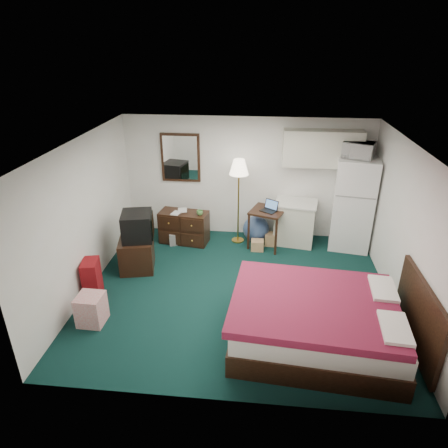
# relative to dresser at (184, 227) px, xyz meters

# --- Properties ---
(floor) EXTENTS (5.00, 4.50, 0.01)m
(floor) POSITION_rel_dresser_xyz_m (1.23, -1.69, -0.33)
(floor) COLOR black
(floor) RESTS_ON ground
(ceiling) EXTENTS (5.00, 4.50, 0.01)m
(ceiling) POSITION_rel_dresser_xyz_m (1.23, -1.69, 2.17)
(ceiling) COLOR white
(ceiling) RESTS_ON walls
(walls) EXTENTS (5.01, 4.51, 2.50)m
(walls) POSITION_rel_dresser_xyz_m (1.23, -1.69, 0.92)
(walls) COLOR white
(walls) RESTS_ON floor
(mirror) EXTENTS (0.80, 0.06, 1.00)m
(mirror) POSITION_rel_dresser_xyz_m (-0.12, 0.53, 1.32)
(mirror) COLOR white
(mirror) RESTS_ON walls
(upper_cabinets) EXTENTS (1.50, 0.35, 0.70)m
(upper_cabinets) POSITION_rel_dresser_xyz_m (2.68, 0.39, 1.62)
(upper_cabinets) COLOR beige
(upper_cabinets) RESTS_ON walls
(headboard) EXTENTS (0.06, 1.56, 1.00)m
(headboard) POSITION_rel_dresser_xyz_m (3.69, -2.83, 0.22)
(headboard) COLOR black
(headboard) RESTS_ON walls
(dresser) EXTENTS (1.03, 0.58, 0.67)m
(dresser) POSITION_rel_dresser_xyz_m (0.00, 0.00, 0.00)
(dresser) COLOR black
(dresser) RESTS_ON floor
(floor_lamp) EXTENTS (0.48, 0.48, 1.75)m
(floor_lamp) POSITION_rel_dresser_xyz_m (1.10, 0.15, 0.54)
(floor_lamp) COLOR gold
(floor_lamp) RESTS_ON floor
(desk) EXTENTS (0.79, 0.79, 0.79)m
(desk) POSITION_rel_dresser_xyz_m (1.69, -0.00, 0.06)
(desk) COLOR black
(desk) RESTS_ON floor
(exercise_ball) EXTENTS (0.67, 0.67, 0.54)m
(exercise_ball) POSITION_rel_dresser_xyz_m (1.47, 0.20, -0.06)
(exercise_ball) COLOR #354E7E
(exercise_ball) RESTS_ON floor
(kitchen_counter) EXTENTS (0.87, 0.71, 0.86)m
(kitchen_counter) POSITION_rel_dresser_xyz_m (2.26, 0.22, 0.10)
(kitchen_counter) COLOR beige
(kitchen_counter) RESTS_ON floor
(fridge) EXTENTS (0.87, 0.87, 1.84)m
(fridge) POSITION_rel_dresser_xyz_m (3.36, 0.19, 0.59)
(fridge) COLOR white
(fridge) RESTS_ON floor
(bed) EXTENTS (2.34, 1.90, 0.71)m
(bed) POSITION_rel_dresser_xyz_m (2.38, -2.83, 0.02)
(bed) COLOR maroon
(bed) RESTS_ON floor
(tv_stand) EXTENTS (0.71, 0.75, 0.59)m
(tv_stand) POSITION_rel_dresser_xyz_m (-0.66, -1.14, -0.04)
(tv_stand) COLOR black
(tv_stand) RESTS_ON floor
(suitcase) EXTENTS (0.32, 0.44, 0.64)m
(suitcase) POSITION_rel_dresser_xyz_m (-1.13, -2.05, -0.01)
(suitcase) COLOR #5B141B
(suitcase) RESTS_ON floor
(retail_box) EXTENTS (0.39, 0.39, 0.47)m
(retail_box) POSITION_rel_dresser_xyz_m (-0.87, -2.72, -0.10)
(retail_box) COLOR silver
(retail_box) RESTS_ON floor
(file_bin) EXTENTS (0.42, 0.36, 0.25)m
(file_bin) POSITION_rel_dresser_xyz_m (-0.13, -0.07, -0.21)
(file_bin) COLOR gray
(file_bin) RESTS_ON floor
(cardboard_box_a) EXTENTS (0.25, 0.22, 0.21)m
(cardboard_box_a) POSITION_rel_dresser_xyz_m (1.52, -0.21, -0.23)
(cardboard_box_a) COLOR #916D57
(cardboard_box_a) RESTS_ON floor
(cardboard_box_b) EXTENTS (0.21, 0.25, 0.24)m
(cardboard_box_b) POSITION_rel_dresser_xyz_m (1.77, 0.06, -0.21)
(cardboard_box_b) COLOR #916D57
(cardboard_box_b) RESTS_ON floor
(laptop) EXTENTS (0.38, 0.36, 0.20)m
(laptop) POSITION_rel_dresser_xyz_m (1.71, -0.07, 0.56)
(laptop) COLOR black
(laptop) RESTS_ON desk
(crt_tv) EXTENTS (0.65, 0.68, 0.50)m
(crt_tv) POSITION_rel_dresser_xyz_m (-0.62, -1.08, 0.50)
(crt_tv) COLOR black
(crt_tv) RESTS_ON tv_stand
(microwave) EXTENTS (0.62, 0.49, 0.37)m
(microwave) POSITION_rel_dresser_xyz_m (3.31, 0.17, 1.70)
(microwave) COLOR white
(microwave) RESTS_ON fridge
(book_a) EXTENTS (0.17, 0.06, 0.23)m
(book_a) POSITION_rel_dresser_xyz_m (-0.21, -0.06, 0.45)
(book_a) COLOR #916D57
(book_a) RESTS_ON dresser
(book_b) EXTENTS (0.18, 0.06, 0.24)m
(book_b) POSITION_rel_dresser_xyz_m (-0.12, 0.05, 0.46)
(book_b) COLOR #916D57
(book_b) RESTS_ON dresser
(mug) EXTENTS (0.14, 0.12, 0.13)m
(mug) POSITION_rel_dresser_xyz_m (0.35, -0.10, 0.40)
(mug) COLOR #528B44
(mug) RESTS_ON dresser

